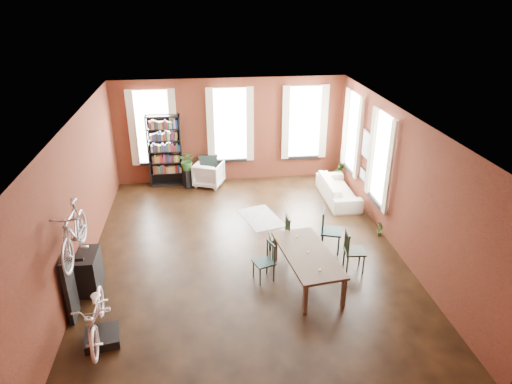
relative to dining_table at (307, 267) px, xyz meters
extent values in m
plane|color=black|center=(-1.14, 1.24, -0.35)|extent=(9.00, 9.00, 0.00)
cube|color=silver|center=(-1.14, 1.24, 2.85)|extent=(7.00, 9.00, 0.04)
cube|color=#4A1C12|center=(-1.14, 5.74, 1.25)|extent=(7.00, 0.04, 3.20)
cube|color=#4A1C12|center=(-1.14, -3.26, 1.25)|extent=(7.00, 0.04, 3.20)
cube|color=#4A1C12|center=(-4.64, 1.24, 1.25)|extent=(0.04, 9.00, 3.20)
cube|color=#4A1C12|center=(2.36, 1.24, 1.25)|extent=(0.04, 9.00, 3.20)
cube|color=white|center=(-3.44, 5.71, 1.45)|extent=(1.00, 0.04, 2.20)
cube|color=#BFB59A|center=(-3.44, 5.64, 1.45)|extent=(1.40, 0.06, 2.30)
cube|color=white|center=(-1.14, 5.71, 1.45)|extent=(1.00, 0.04, 2.20)
cube|color=#BFB59A|center=(-1.14, 5.64, 1.45)|extent=(1.40, 0.06, 2.30)
cube|color=white|center=(1.16, 5.71, 1.45)|extent=(1.00, 0.04, 2.20)
cube|color=#BFB59A|center=(1.16, 5.64, 1.45)|extent=(1.40, 0.06, 2.30)
cube|color=white|center=(2.33, 2.24, 1.45)|extent=(0.04, 1.00, 2.20)
cube|color=#BFB59A|center=(2.26, 2.24, 1.45)|extent=(0.06, 1.40, 2.30)
cube|color=white|center=(2.33, 4.44, 1.45)|extent=(0.04, 1.00, 2.20)
cube|color=#BFB59A|center=(2.26, 4.44, 1.45)|extent=(0.06, 1.40, 2.30)
cube|color=black|center=(2.32, 3.34, 1.45)|extent=(0.04, 0.55, 0.75)
cube|color=black|center=(2.32, 3.34, 0.60)|extent=(0.04, 0.45, 0.35)
cube|color=brown|center=(0.00, 0.00, 0.00)|extent=(1.20, 2.15, 0.70)
cube|color=#1B3B3D|center=(-0.88, 0.19, 0.08)|extent=(0.50, 0.50, 0.85)
cube|color=black|center=(-0.39, 1.13, 0.13)|extent=(0.45, 0.45, 0.95)
cube|color=black|center=(1.12, 0.32, 0.12)|extent=(0.47, 0.47, 0.93)
cube|color=#183534|center=(0.83, 1.15, 0.16)|extent=(0.59, 0.59, 1.01)
cube|color=black|center=(-3.14, 5.54, 0.75)|extent=(1.00, 0.32, 2.20)
imported|color=silver|center=(-1.86, 5.31, 0.06)|extent=(1.02, 0.99, 0.82)
imported|color=beige|center=(1.81, 3.84, 0.06)|extent=(0.61, 2.08, 0.81)
cube|color=black|center=(-0.56, 2.94, -0.34)|extent=(1.22, 1.57, 0.01)
cube|color=black|center=(-3.92, -1.29, -0.26)|extent=(0.67, 0.67, 0.17)
cube|color=black|center=(-4.54, -0.56, 0.30)|extent=(0.16, 0.60, 1.30)
cube|color=black|center=(-4.42, 0.34, 0.05)|extent=(0.40, 0.80, 0.80)
cube|color=black|center=(-2.49, 5.26, -0.07)|extent=(0.37, 0.37, 0.56)
imported|color=#2B5120|center=(2.22, 5.14, -0.19)|extent=(0.55, 0.77, 0.31)
imported|color=#2F5D25|center=(2.23, 1.66, -0.28)|extent=(0.39, 0.41, 0.13)
imported|color=white|center=(-3.93, -1.32, 0.67)|extent=(0.68, 0.95, 1.69)
imported|color=#A5A8AD|center=(-4.29, -0.56, 1.78)|extent=(0.47, 1.00, 1.66)
imported|color=#295E25|center=(-2.48, 5.25, 0.44)|extent=(0.69, 0.73, 0.46)
camera|label=1|loc=(-2.02, -7.73, 5.33)|focal=32.00mm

